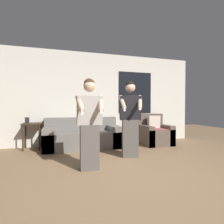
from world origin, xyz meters
TOP-DOWN VIEW (x-y plane):
  - ground_plane at (0.00, 0.00)m, footprint 14.00×14.00m
  - wall_back at (0.02, 2.95)m, footprint 6.05×0.07m
  - couch at (-0.57, 2.49)m, footprint 1.98×0.86m
  - armchair at (1.53, 2.40)m, footprint 0.82×0.87m
  - side_table at (-1.86, 2.68)m, footprint 0.46×0.43m
  - person_left at (-0.65, 0.80)m, footprint 0.49×0.47m
  - person_right at (0.33, 1.32)m, footprint 0.52×0.56m

SIDE VIEW (x-z plane):
  - ground_plane at x=0.00m, z-range 0.00..0.00m
  - couch at x=-0.57m, z-range -0.11..0.69m
  - armchair at x=1.53m, z-range -0.13..0.76m
  - side_table at x=-1.86m, z-range 0.14..0.97m
  - person_left at x=-0.65m, z-range 0.00..1.59m
  - person_right at x=0.33m, z-range 0.00..1.66m
  - wall_back at x=0.02m, z-range 0.00..2.70m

